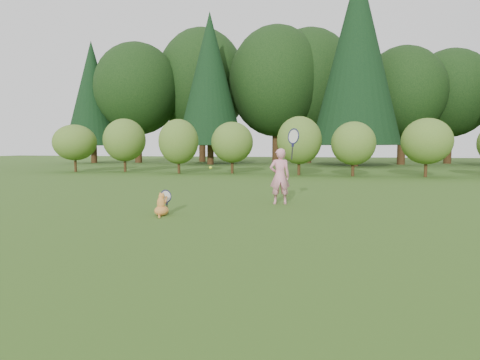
% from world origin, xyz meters
% --- Properties ---
extents(ground, '(100.00, 100.00, 0.00)m').
position_xyz_m(ground, '(0.00, 0.00, 0.00)').
color(ground, '#2D4D15').
rests_on(ground, ground).
extents(shrub_row, '(28.00, 3.00, 2.80)m').
position_xyz_m(shrub_row, '(0.00, 13.00, 1.40)').
color(shrub_row, '#456B21').
rests_on(shrub_row, ground).
extents(woodland_backdrop, '(48.00, 10.00, 15.00)m').
position_xyz_m(woodland_backdrop, '(0.00, 23.00, 7.50)').
color(woodland_backdrop, black).
rests_on(woodland_backdrop, ground).
extents(child, '(0.76, 0.51, 1.96)m').
position_xyz_m(child, '(0.72, 2.62, 0.69)').
color(child, pink).
rests_on(child, ground).
extents(cat, '(0.32, 0.65, 0.62)m').
position_xyz_m(cat, '(-1.31, 0.50, 0.23)').
color(cat, '#B76423').
rests_on(cat, ground).
extents(tennis_ball, '(0.06, 0.06, 0.06)m').
position_xyz_m(tennis_ball, '(-0.63, 1.53, 0.90)').
color(tennis_ball, '#A9E71B').
rests_on(tennis_ball, ground).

